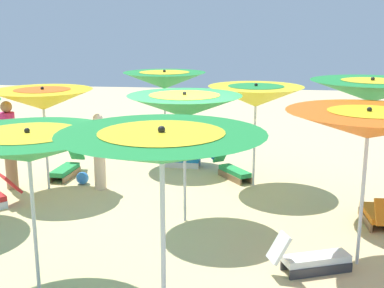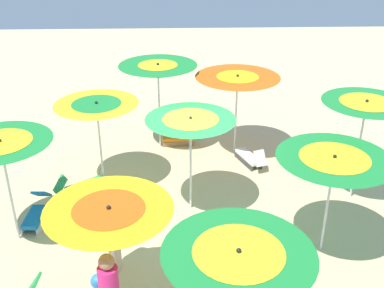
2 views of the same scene
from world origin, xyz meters
name	(u,v)px [view 1 (image 1 of 2)]	position (x,y,z in m)	size (l,w,h in m)	color
ground	(173,221)	(0.00, 0.00, -0.02)	(37.09, 37.09, 0.04)	beige
beach_umbrella_1	(28,147)	(-2.59, 1.36, 1.94)	(2.17, 2.17, 2.18)	silver
beach_umbrella_2	(162,148)	(-3.85, -0.55, 2.30)	(1.96, 1.96, 2.50)	silver
beach_umbrella_3	(43,99)	(1.38, 2.88, 1.92)	(2.02, 2.02, 2.18)	silver
beach_umbrella_4	(185,106)	(0.03, -0.22, 2.07)	(1.95, 1.95, 2.31)	silver
beach_umbrella_5	(368,125)	(-1.31, -2.95, 2.07)	(2.26, 2.26, 2.32)	silver
beach_umbrella_6	(164,80)	(3.69, 0.79, 2.08)	(1.99, 1.99, 2.33)	silver
beach_umbrella_7	(256,96)	(2.19, -1.41, 1.95)	(1.98, 1.98, 2.21)	silver
beach_umbrella_8	(372,91)	(0.81, -3.42, 2.27)	(2.14, 2.14, 2.51)	silver
lounger_0	(311,259)	(-1.64, -2.25, 0.20)	(0.73, 1.22, 0.62)	#333338
lounger_1	(67,167)	(2.32, 2.83, 0.22)	(1.28, 0.43, 0.71)	olive
lounger_2	(188,158)	(3.46, 0.20, 0.21)	(0.41, 1.25, 0.58)	silver
lounger_4	(233,170)	(2.66, -0.94, 0.20)	(1.17, 0.95, 0.62)	olive
lounger_5	(375,214)	(0.22, -3.52, 0.20)	(1.17, 0.36, 0.63)	olive
beachgoer_0	(9,143)	(1.35, 3.66, 0.99)	(0.30, 0.30, 1.87)	#A3704C
beachgoer_2	(99,151)	(1.53, 1.79, 0.84)	(0.30, 0.30, 1.62)	beige
beach_ball	(82,178)	(1.81, 2.29, 0.14)	(0.27, 0.27, 0.27)	#337FE5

